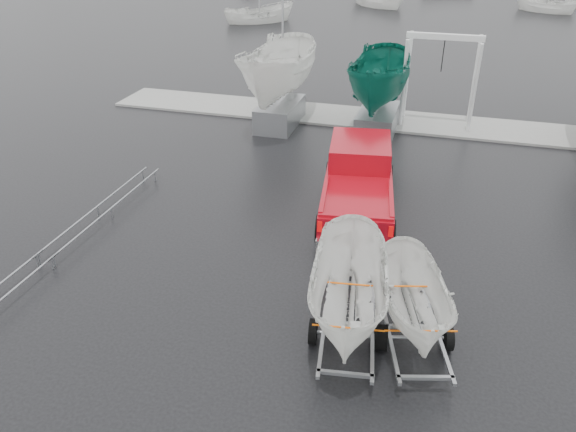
# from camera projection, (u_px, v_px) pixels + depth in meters

# --- Properties ---
(ground_plane) EXTENTS (120.00, 120.00, 0.00)m
(ground_plane) POSITION_uv_depth(u_px,v_px,m) (376.00, 278.00, 15.29)
(ground_plane) COLOR black
(ground_plane) RESTS_ON ground
(dock) EXTENTS (30.00, 3.00, 0.12)m
(dock) POSITION_uv_depth(u_px,v_px,m) (416.00, 123.00, 26.21)
(dock) COLOR #969590
(dock) RESTS_ON ground
(pickup_truck) EXTENTS (3.02, 6.53, 2.09)m
(pickup_truck) POSITION_uv_depth(u_px,v_px,m) (359.00, 178.00, 18.40)
(pickup_truck) COLOR #9A0813
(pickup_truck) RESTS_ON ground
(trailer_hitched) EXTENTS (2.02, 3.73, 5.21)m
(trailer_hitched) POSITION_uv_depth(u_px,v_px,m) (354.00, 236.00, 11.78)
(trailer_hitched) COLOR gray
(trailer_hitched) RESTS_ON ground
(trailer_parked) EXTENTS (2.09, 3.78, 4.27)m
(trailer_parked) POSITION_uv_depth(u_px,v_px,m) (421.00, 258.00, 11.93)
(trailer_parked) COLOR gray
(trailer_parked) RESTS_ON ground
(boat_hoist) EXTENTS (3.30, 2.18, 4.12)m
(boat_hoist) POSITION_uv_depth(u_px,v_px,m) (441.00, 68.00, 24.75)
(boat_hoist) COLOR silver
(boat_hoist) RESTS_ON ground
(keelboat_0) EXTENTS (2.70, 3.20, 10.88)m
(keelboat_0) POSITION_uv_depth(u_px,v_px,m) (279.00, 30.00, 23.95)
(keelboat_0) COLOR gray
(keelboat_0) RESTS_ON ground
(keelboat_1) EXTENTS (2.47, 3.20, 7.66)m
(keelboat_1) POSITION_uv_depth(u_px,v_px,m) (383.00, 44.00, 23.22)
(keelboat_1) COLOR gray
(keelboat_1) RESTS_ON ground
(mast_rack_0) EXTENTS (0.56, 6.50, 0.06)m
(mast_rack_0) POSITION_uv_depth(u_px,v_px,m) (104.00, 208.00, 18.15)
(mast_rack_0) COLOR gray
(mast_rack_0) RESTS_ON ground
(moored_boat_0) EXTENTS (3.44, 3.43, 11.20)m
(moored_boat_0) POSITION_uv_depth(u_px,v_px,m) (260.00, 22.00, 49.49)
(moored_boat_0) COLOR white
(moored_boat_0) RESTS_ON ground
(moored_boat_1) EXTENTS (3.92, 3.91, 11.65)m
(moored_boat_1) POSITION_uv_depth(u_px,v_px,m) (375.00, 6.00, 57.51)
(moored_boat_1) COLOR white
(moored_boat_1) RESTS_ON ground
(moored_boat_2) EXTENTS (3.06, 3.04, 10.97)m
(moored_boat_2) POSITION_uv_depth(u_px,v_px,m) (543.00, 12.00, 54.37)
(moored_boat_2) COLOR white
(moored_boat_2) RESTS_ON ground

